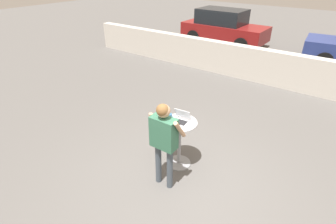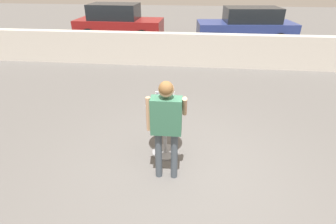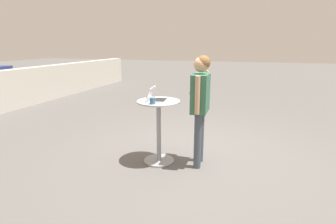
{
  "view_description": "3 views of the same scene",
  "coord_description": "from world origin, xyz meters",
  "px_view_note": "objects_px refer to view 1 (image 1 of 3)",
  "views": [
    {
      "loc": [
        1.85,
        -2.98,
        3.58
      ],
      "look_at": [
        -0.61,
        0.41,
        1.2
      ],
      "focal_mm": 28.0,
      "sensor_mm": 36.0,
      "label": 1
    },
    {
      "loc": [
        0.06,
        -3.42,
        2.99
      ],
      "look_at": [
        -0.33,
        0.2,
        1.04
      ],
      "focal_mm": 28.0,
      "sensor_mm": 36.0,
      "label": 2
    },
    {
      "loc": [
        -4.1,
        -0.8,
        1.84
      ],
      "look_at": [
        -0.56,
        0.32,
        0.88
      ],
      "focal_mm": 28.0,
      "sensor_mm": 36.0,
      "label": 3
    }
  ],
  "objects_px": {
    "coffee_mug": "(170,116)",
    "standing_person": "(164,136)",
    "laptop": "(180,119)",
    "parked_car_near_street": "(223,27)",
    "cafe_table": "(179,139)"
  },
  "relations": [
    {
      "from": "cafe_table",
      "to": "laptop",
      "type": "relative_size",
      "value": 2.85
    },
    {
      "from": "cafe_table",
      "to": "coffee_mug",
      "type": "xyz_separation_m",
      "value": [
        -0.23,
        0.01,
        0.43
      ]
    },
    {
      "from": "coffee_mug",
      "to": "standing_person",
      "type": "xyz_separation_m",
      "value": [
        0.33,
        -0.64,
        0.03
      ]
    },
    {
      "from": "laptop",
      "to": "parked_car_near_street",
      "type": "relative_size",
      "value": 0.08
    },
    {
      "from": "parked_car_near_street",
      "to": "cafe_table",
      "type": "bearing_deg",
      "value": -69.5
    },
    {
      "from": "laptop",
      "to": "cafe_table",
      "type": "bearing_deg",
      "value": -79.83
    },
    {
      "from": "laptop",
      "to": "parked_car_near_street",
      "type": "distance_m",
      "value": 9.51
    },
    {
      "from": "coffee_mug",
      "to": "standing_person",
      "type": "bearing_deg",
      "value": -62.92
    },
    {
      "from": "standing_person",
      "to": "laptop",
      "type": "bearing_deg",
      "value": 98.44
    },
    {
      "from": "coffee_mug",
      "to": "parked_car_near_street",
      "type": "bearing_deg",
      "value": 109.2
    },
    {
      "from": "parked_car_near_street",
      "to": "coffee_mug",
      "type": "bearing_deg",
      "value": -70.8
    },
    {
      "from": "standing_person",
      "to": "parked_car_near_street",
      "type": "bearing_deg",
      "value": 109.75
    },
    {
      "from": "laptop",
      "to": "parked_car_near_street",
      "type": "bearing_deg",
      "value": 110.53
    },
    {
      "from": "laptop",
      "to": "coffee_mug",
      "type": "xyz_separation_m",
      "value": [
        -0.23,
        -0.02,
        0.0
      ]
    },
    {
      "from": "coffee_mug",
      "to": "standing_person",
      "type": "height_order",
      "value": "standing_person"
    }
  ]
}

